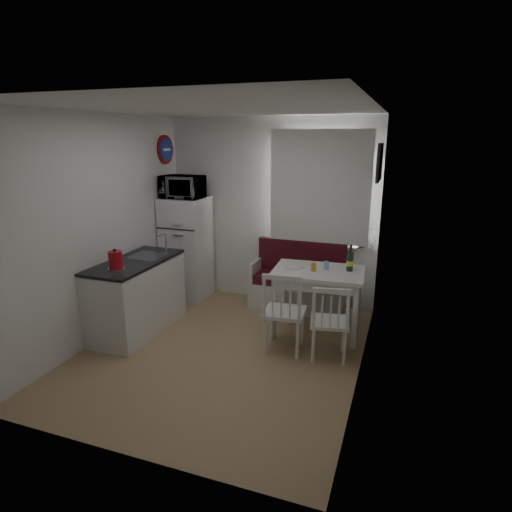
{
  "coord_description": "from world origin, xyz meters",
  "views": [
    {
      "loc": [
        1.81,
        -3.98,
        2.33
      ],
      "look_at": [
        0.22,
        0.5,
        1.0
      ],
      "focal_mm": 30.0,
      "sensor_mm": 36.0,
      "label": 1
    }
  ],
  "objects": [
    {
      "name": "chair_right",
      "position": [
        1.14,
        0.18,
        0.53
      ],
      "size": [
        0.47,
        0.46,
        0.46
      ],
      "rotation": [
        0.0,
        0.0,
        0.2
      ],
      "color": "white",
      "rests_on": "floor"
    },
    {
      "name": "floor",
      "position": [
        0.0,
        0.0,
        0.0
      ],
      "size": [
        3.0,
        3.5,
        0.02
      ],
      "primitive_type": "cube",
      "color": "tan",
      "rests_on": "ground"
    },
    {
      "name": "drinking_glass_orange",
      "position": [
        0.84,
        0.79,
        0.85
      ],
      "size": [
        0.06,
        0.06,
        0.1
      ],
      "primitive_type": "cylinder",
      "color": "orange",
      "rests_on": "dining_table"
    },
    {
      "name": "kitchen_counter",
      "position": [
        -1.2,
        0.16,
        0.46
      ],
      "size": [
        0.62,
        1.32,
        1.16
      ],
      "color": "white",
      "rests_on": "floor"
    },
    {
      "name": "wall_back",
      "position": [
        0.0,
        1.75,
        1.3
      ],
      "size": [
        3.0,
        0.02,
        2.6
      ],
      "primitive_type": "cube",
      "color": "white",
      "rests_on": "floor"
    },
    {
      "name": "wall_left",
      "position": [
        -1.5,
        0.0,
        1.3
      ],
      "size": [
        0.02,
        3.5,
        2.6
      ],
      "primitive_type": "cube",
      "color": "white",
      "rests_on": "floor"
    },
    {
      "name": "fridge",
      "position": [
        -1.18,
        1.4,
        0.75
      ],
      "size": [
        0.6,
        0.6,
        1.49
      ],
      "primitive_type": "cube",
      "color": "white",
      "rests_on": "floor"
    },
    {
      "name": "plate",
      "position": [
        0.59,
        0.86,
        0.81
      ],
      "size": [
        0.24,
        0.24,
        0.02
      ],
      "primitive_type": "cylinder",
      "color": "white",
      "rests_on": "dining_table"
    },
    {
      "name": "window",
      "position": [
        0.7,
        1.72,
        1.62
      ],
      "size": [
        1.22,
        0.06,
        1.47
      ],
      "primitive_type": "cube",
      "color": "white",
      "rests_on": "wall_back"
    },
    {
      "name": "bench",
      "position": [
        0.49,
        1.51,
        0.31
      ],
      "size": [
        1.31,
        0.5,
        0.94
      ],
      "color": "white",
      "rests_on": "floor"
    },
    {
      "name": "drinking_glass_blue",
      "position": [
        0.97,
        0.89,
        0.85
      ],
      "size": [
        0.06,
        0.06,
        0.1
      ],
      "primitive_type": "cylinder",
      "color": "#89C5EA",
      "rests_on": "dining_table"
    },
    {
      "name": "wine_bottle",
      "position": [
        1.24,
        0.94,
        0.96
      ],
      "size": [
        0.08,
        0.08,
        0.32
      ],
      "primitive_type": null,
      "color": "#123821",
      "rests_on": "dining_table"
    },
    {
      "name": "curtain",
      "position": [
        0.7,
        1.65,
        1.68
      ],
      "size": [
        1.35,
        0.02,
        1.5
      ],
      "primitive_type": "cube",
      "color": "white",
      "rests_on": "wall_back"
    },
    {
      "name": "dining_table",
      "position": [
        0.89,
        0.84,
        0.71
      ],
      "size": [
        1.11,
        0.82,
        0.8
      ],
      "rotation": [
        0.0,
        0.0,
        0.07
      ],
      "color": "white",
      "rests_on": "floor"
    },
    {
      "name": "wall_right",
      "position": [
        1.5,
        0.0,
        1.3
      ],
      "size": [
        0.02,
        3.5,
        2.6
      ],
      "primitive_type": "cube",
      "color": "white",
      "rests_on": "floor"
    },
    {
      "name": "wall_sign",
      "position": [
        -1.47,
        1.45,
        2.15
      ],
      "size": [
        0.03,
        0.4,
        0.4
      ],
      "primitive_type": "cylinder",
      "rotation": [
        0.0,
        1.57,
        0.0
      ],
      "color": "#19309A",
      "rests_on": "wall_left"
    },
    {
      "name": "microwave",
      "position": [
        -1.18,
        1.35,
        1.65
      ],
      "size": [
        0.57,
        0.38,
        0.31
      ],
      "primitive_type": "imported",
      "color": "white",
      "rests_on": "fridge"
    },
    {
      "name": "ceiling",
      "position": [
        0.0,
        0.0,
        2.6
      ],
      "size": [
        3.0,
        3.5,
        0.02
      ],
      "primitive_type": "cube",
      "color": "white",
      "rests_on": "wall_back"
    },
    {
      "name": "wall_front",
      "position": [
        0.0,
        -1.75,
        1.3
      ],
      "size": [
        3.0,
        0.02,
        2.6
      ],
      "primitive_type": "cube",
      "color": "white",
      "rests_on": "floor"
    },
    {
      "name": "picture_frame",
      "position": [
        1.48,
        1.1,
        2.05
      ],
      "size": [
        0.04,
        0.52,
        0.42
      ],
      "primitive_type": "cube",
      "color": "black",
      "rests_on": "wall_right"
    },
    {
      "name": "kettle",
      "position": [
        -1.15,
        -0.25,
        1.02
      ],
      "size": [
        0.18,
        0.18,
        0.24
      ],
      "primitive_type": "cylinder",
      "color": "#A20D18",
      "rests_on": "kitchen_counter"
    },
    {
      "name": "chair_left",
      "position": [
        0.64,
        0.17,
        0.58
      ],
      "size": [
        0.48,
        0.46,
        0.51
      ],
      "rotation": [
        0.0,
        0.0,
        0.08
      ],
      "color": "white",
      "rests_on": "floor"
    }
  ]
}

